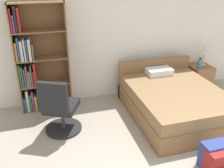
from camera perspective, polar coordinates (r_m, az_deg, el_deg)
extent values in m
cube|color=white|center=(5.08, 4.97, 11.75)|extent=(9.00, 0.06, 2.60)
cube|color=brown|center=(4.65, -21.08, 4.83)|extent=(0.02, 0.30, 1.96)
cube|color=brown|center=(4.65, -10.09, 6.13)|extent=(0.02, 0.30, 1.96)
cube|color=brown|center=(4.76, -15.65, 6.04)|extent=(0.91, 0.01, 1.96)
cube|color=brown|center=(5.02, -14.34, -5.00)|extent=(0.87, 0.28, 0.02)
cube|color=navy|center=(4.93, -19.17, -4.25)|extent=(0.04, 0.19, 0.28)
cube|color=beige|center=(4.89, -18.70, -3.51)|extent=(0.04, 0.19, 0.41)
cube|color=#2D6638|center=(4.90, -18.08, -3.95)|extent=(0.04, 0.17, 0.33)
cube|color=#7A387F|center=(4.90, -17.61, -3.51)|extent=(0.03, 0.20, 0.39)
cube|color=orange|center=(4.92, -16.98, -3.85)|extent=(0.04, 0.22, 0.30)
cube|color=navy|center=(4.89, -16.42, -3.20)|extent=(0.04, 0.21, 0.41)
cube|color=navy|center=(4.92, -15.81, -3.75)|extent=(0.04, 0.22, 0.29)
cube|color=brown|center=(4.80, -14.95, 0.09)|extent=(0.87, 0.28, 0.02)
cube|color=#2D6638|center=(4.71, -20.22, 1.85)|extent=(0.03, 0.22, 0.43)
cube|color=#2D6638|center=(4.69, -19.76, 1.62)|extent=(0.03, 0.18, 0.39)
cube|color=#7A387F|center=(4.70, -19.29, 1.44)|extent=(0.02, 0.18, 0.35)
cube|color=#665B51|center=(4.69, -18.89, 1.71)|extent=(0.03, 0.18, 0.39)
cube|color=#665B51|center=(4.70, -18.35, 1.22)|extent=(0.04, 0.17, 0.30)
cube|color=#665B51|center=(4.68, -17.96, 1.86)|extent=(0.02, 0.18, 0.40)
cube|color=maroon|center=(4.72, -17.48, 1.37)|extent=(0.02, 0.22, 0.29)
cube|color=maroon|center=(4.69, -17.18, 2.22)|extent=(0.04, 0.21, 0.43)
cube|color=brown|center=(4.62, -15.61, 5.62)|extent=(0.87, 0.28, 0.02)
cube|color=orange|center=(4.55, -21.03, 6.88)|extent=(0.03, 0.19, 0.33)
cube|color=navy|center=(4.55, -20.58, 7.51)|extent=(0.03, 0.23, 0.41)
cube|color=beige|center=(4.54, -19.97, 7.17)|extent=(0.04, 0.19, 0.35)
cube|color=beige|center=(4.53, -19.39, 7.39)|extent=(0.03, 0.18, 0.38)
cube|color=navy|center=(4.53, -18.94, 7.40)|extent=(0.03, 0.19, 0.37)
cube|color=beige|center=(4.53, -18.33, 7.50)|extent=(0.04, 0.19, 0.37)
cube|color=#665B51|center=(4.55, -17.66, 7.09)|extent=(0.03, 0.21, 0.28)
cube|color=brown|center=(4.49, -16.33, 11.53)|extent=(0.87, 0.28, 0.02)
cube|color=maroon|center=(4.45, -22.09, 13.32)|extent=(0.02, 0.22, 0.39)
cube|color=#7A387F|center=(4.46, -21.54, 12.75)|extent=(0.02, 0.23, 0.29)
cube|color=black|center=(4.45, -21.18, 13.71)|extent=(0.04, 0.23, 0.43)
cube|color=maroon|center=(4.45, -20.54, 13.62)|extent=(0.03, 0.24, 0.40)
cube|color=brown|center=(4.42, -17.08, 17.46)|extent=(0.91, 0.30, 0.02)
cube|color=brown|center=(4.66, 14.14, -5.35)|extent=(1.53, 1.92, 0.32)
cube|color=olive|center=(4.53, 14.49, -2.41)|extent=(1.50, 1.88, 0.22)
cube|color=brown|center=(5.28, 9.57, 1.62)|extent=(1.53, 0.08, 0.79)
cube|color=white|center=(5.03, 10.73, 2.84)|extent=(0.50, 0.30, 0.12)
cylinder|color=#232326|center=(4.31, -10.96, -9.86)|extent=(0.60, 0.60, 0.04)
cylinder|color=#333338|center=(4.20, -11.18, -7.66)|extent=(0.06, 0.06, 0.35)
cube|color=black|center=(4.09, -11.44, -4.98)|extent=(0.64, 0.64, 0.10)
cube|color=black|center=(3.72, -13.30, -3.13)|extent=(0.43, 0.26, 0.49)
cube|color=brown|center=(5.81, 19.32, 1.41)|extent=(0.45, 0.45, 0.54)
sphere|color=tan|center=(5.60, 20.80, 1.50)|extent=(0.02, 0.02, 0.02)
cylinder|color=tan|center=(5.77, 19.94, 4.18)|extent=(0.14, 0.14, 0.02)
cylinder|color=tan|center=(5.73, 20.14, 5.45)|extent=(0.02, 0.02, 0.25)
cone|color=beige|center=(5.67, 20.46, 7.55)|extent=(0.23, 0.23, 0.19)
cylinder|color=teal|center=(5.52, 19.39, 4.42)|extent=(0.07, 0.07, 0.22)
cylinder|color=#2D2D33|center=(5.48, 19.57, 5.59)|extent=(0.05, 0.05, 0.02)
cube|color=navy|center=(3.69, 22.24, -14.86)|extent=(0.35, 0.20, 0.39)
cube|color=navy|center=(3.67, 23.34, -17.12)|extent=(0.26, 0.07, 0.17)
cube|color=maroon|center=(3.62, 22.80, -16.23)|extent=(0.29, 0.21, 0.36)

